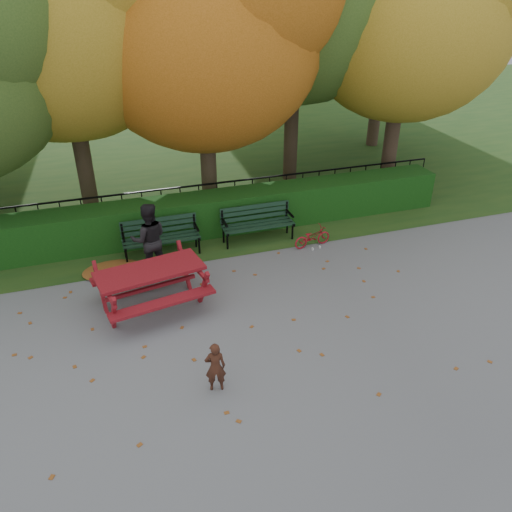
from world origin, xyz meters
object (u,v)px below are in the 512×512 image
object	(u,v)px
child	(215,367)
picnic_table	(151,278)
bench_right	(257,221)
adult	(149,239)
bench_left	(160,234)
bicycle	(312,237)
tree_e	(424,8)
tree_c	(217,24)

from	to	relation	value
child	picnic_table	bearing A→B (deg)	-65.49
bench_right	adult	distance (m)	2.87
bench_left	bicycle	bearing A→B (deg)	-12.34
bench_right	adult	size ratio (longest dim) A/B	1.08
tree_e	adult	bearing A→B (deg)	-160.63
tree_e	bicycle	bearing A→B (deg)	-146.18
tree_c	child	bearing A→B (deg)	-106.03
tree_c	child	world-z (taller)	tree_c
picnic_table	adult	xyz separation A→B (m)	(0.18, 1.35, 0.15)
bicycle	bench_left	bearing A→B (deg)	69.83
tree_c	bicycle	distance (m)	5.67
tree_e	child	distance (m)	11.31
bench_left	adult	size ratio (longest dim) A/B	1.08
child	adult	size ratio (longest dim) A/B	0.55
child	bicycle	world-z (taller)	child
bench_left	adult	xyz separation A→B (m)	(-0.34, -0.80, 0.31)
tree_c	bench_left	world-z (taller)	tree_c
bench_left	adult	bearing A→B (deg)	-112.85
adult	bicycle	bearing A→B (deg)	-176.90
tree_c	child	xyz separation A→B (m)	(-2.02, -7.04, -4.37)
child	bench_right	bearing A→B (deg)	-104.45
child	tree_e	bearing A→B (deg)	-127.26
tree_c	adult	bearing A→B (deg)	-128.92
child	adult	world-z (taller)	adult
tree_e	bench_left	bearing A→B (deg)	-165.19
bench_left	bicycle	size ratio (longest dim) A/B	1.85
adult	picnic_table	bearing A→B (deg)	85.34
bench_right	tree_c	bearing A→B (deg)	96.70
bench_right	picnic_table	size ratio (longest dim) A/B	0.78
adult	bicycle	distance (m)	3.95
tree_c	picnic_table	size ratio (longest dim) A/B	3.46
bench_left	bench_right	world-z (taller)	same
picnic_table	bicycle	distance (m)	4.33
adult	bicycle	size ratio (longest dim) A/B	1.71
tree_e	bicycle	world-z (taller)	tree_e
tree_c	tree_e	distance (m)	5.70
bench_left	bicycle	world-z (taller)	bench_left
child	bicycle	bearing A→B (deg)	-119.71
bench_right	child	world-z (taller)	child
bench_left	child	xyz separation A→B (m)	(0.11, -4.78, -0.06)
bench_left	tree_e	bearing A→B (deg)	14.81
bench_left	child	bearing A→B (deg)	-88.67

